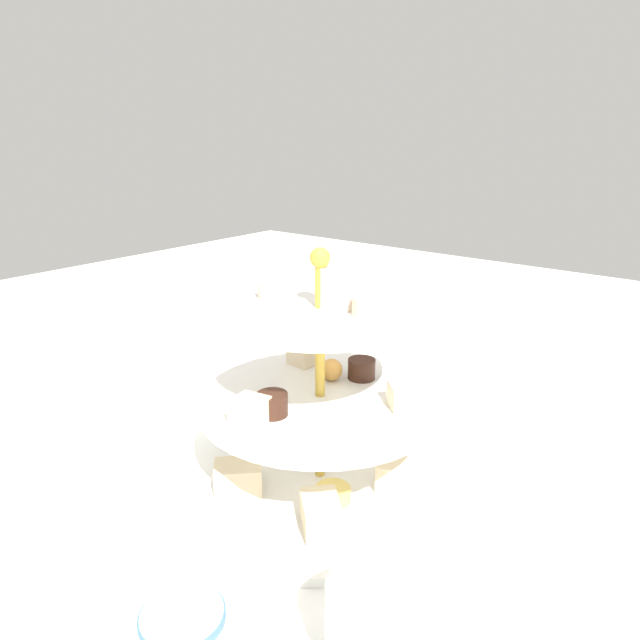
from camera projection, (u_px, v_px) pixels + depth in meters
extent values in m
plane|color=white|center=(320.00, 482.00, 0.62)|extent=(2.40, 2.40, 0.00)
cylinder|color=white|center=(320.00, 478.00, 0.61)|extent=(0.30, 0.30, 0.01)
cylinder|color=white|center=(320.00, 399.00, 0.59)|extent=(0.25, 0.25, 0.01)
cylinder|color=white|center=(320.00, 312.00, 0.56)|extent=(0.19, 0.19, 0.01)
cylinder|color=gold|center=(320.00, 378.00, 0.58)|extent=(0.01, 0.01, 0.25)
sphere|color=gold|center=(320.00, 258.00, 0.54)|extent=(0.02, 0.02, 0.02)
cube|color=beige|center=(402.00, 476.00, 0.58)|extent=(0.06, 0.05, 0.03)
cube|color=beige|center=(363.00, 429.00, 0.68)|extent=(0.04, 0.05, 0.03)
cube|color=beige|center=(276.00, 429.00, 0.68)|extent=(0.05, 0.04, 0.03)
cube|color=beige|center=(238.00, 477.00, 0.58)|extent=(0.06, 0.06, 0.03)
cube|color=beige|center=(321.00, 515.00, 0.52)|extent=(0.06, 0.06, 0.03)
cylinder|color=#E5C660|center=(333.00, 494.00, 0.57)|extent=(0.04, 0.04, 0.01)
cylinder|color=#381E14|center=(362.00, 369.00, 0.62)|extent=(0.03, 0.03, 0.02)
cylinder|color=#381E14|center=(272.00, 404.00, 0.54)|extent=(0.03, 0.03, 0.02)
cube|color=beige|center=(405.00, 396.00, 0.55)|extent=(0.04, 0.04, 0.02)
cube|color=beige|center=(304.00, 354.00, 0.66)|extent=(0.03, 0.03, 0.02)
cube|color=beige|center=(250.00, 411.00, 0.52)|extent=(0.03, 0.03, 0.02)
sphere|color=gold|center=(331.00, 370.00, 0.62)|extent=(0.02, 0.02, 0.02)
cylinder|color=beige|center=(370.00, 306.00, 0.53)|extent=(0.03, 0.03, 0.02)
cylinder|color=beige|center=(274.00, 291.00, 0.58)|extent=(0.03, 0.03, 0.02)
cylinder|color=white|center=(338.00, 288.00, 0.55)|extent=(0.04, 0.04, 0.04)
cube|color=silver|center=(267.00, 305.00, 0.56)|extent=(0.09, 0.04, 0.00)
cube|color=silver|center=(338.00, 322.00, 0.51)|extent=(0.09, 0.04, 0.00)
cylinder|color=silver|center=(186.00, 373.00, 0.74)|extent=(0.07, 0.07, 0.12)
cylinder|color=silver|center=(372.00, 633.00, 0.38)|extent=(0.06, 0.06, 0.08)
cylinder|color=white|center=(184.00, 638.00, 0.39)|extent=(0.06, 0.06, 0.04)
cylinder|color=#4772B2|center=(182.00, 617.00, 0.39)|extent=(0.06, 0.06, 0.01)
cube|color=silver|center=(420.00, 386.00, 0.85)|extent=(0.17, 0.03, 0.00)
cube|color=silver|center=(29.00, 548.00, 0.52)|extent=(0.16, 0.10, 0.00)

